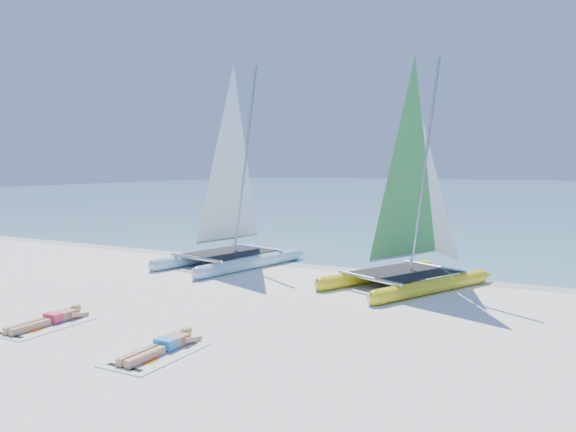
# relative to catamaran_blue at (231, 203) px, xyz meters

# --- Properties ---
(ground) EXTENTS (140.00, 140.00, 0.00)m
(ground) POSITION_rel_catamaran_blue_xyz_m (3.55, -4.18, -2.01)
(ground) COLOR white
(ground) RESTS_ON ground
(sea) EXTENTS (140.00, 115.00, 0.01)m
(sea) POSITION_rel_catamaran_blue_xyz_m (3.55, 58.82, -2.00)
(sea) COLOR #7CC3D0
(sea) RESTS_ON ground
(wet_sand_strip) EXTENTS (140.00, 1.40, 0.01)m
(wet_sand_strip) POSITION_rel_catamaran_blue_xyz_m (3.55, 1.32, -2.00)
(wet_sand_strip) COLOR silver
(wet_sand_strip) RESTS_ON ground
(catamaran_blue) EXTENTS (3.30, 5.30, 6.72)m
(catamaran_blue) POSITION_rel_catamaran_blue_xyz_m (0.00, 0.00, 0.00)
(catamaran_blue) COLOR #B4DCEC
(catamaran_blue) RESTS_ON ground
(catamaran_yellow) EXTENTS (3.99, 5.20, 6.40)m
(catamaran_yellow) POSITION_rel_catamaran_blue_xyz_m (6.09, -0.15, 0.01)
(catamaran_yellow) COLOR yellow
(catamaran_yellow) RESTS_ON ground
(towel_a) EXTENTS (1.00, 1.85, 0.02)m
(towel_a) POSITION_rel_catamaran_blue_xyz_m (0.55, -7.58, -2.00)
(towel_a) COLOR silver
(towel_a) RESTS_ON ground
(sunbather_a) EXTENTS (0.37, 1.73, 0.26)m
(sunbather_a) POSITION_rel_catamaran_blue_xyz_m (0.55, -7.39, -1.89)
(sunbather_a) COLOR tan
(sunbather_a) RESTS_ON towel_a
(towel_b) EXTENTS (1.00, 1.85, 0.02)m
(towel_b) POSITION_rel_catamaran_blue_xyz_m (3.70, -7.82, -2.00)
(towel_b) COLOR silver
(towel_b) RESTS_ON ground
(sunbather_b) EXTENTS (0.37, 1.73, 0.26)m
(sunbather_b) POSITION_rel_catamaran_blue_xyz_m (3.70, -7.63, -1.89)
(sunbather_b) COLOR tan
(sunbather_b) RESTS_ON towel_b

